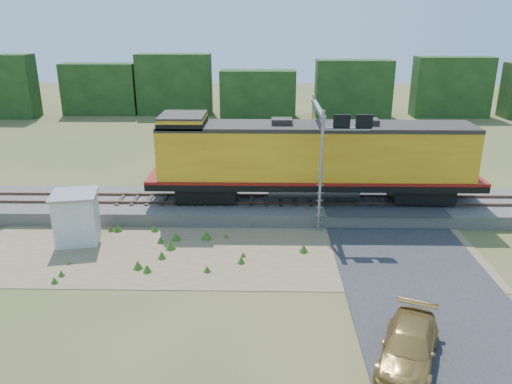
{
  "coord_description": "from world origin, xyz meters",
  "views": [
    {
      "loc": [
        -0.04,
        -22.87,
        11.5
      ],
      "look_at": [
        -0.56,
        3.0,
        2.4
      ],
      "focal_mm": 35.0,
      "sensor_mm": 36.0,
      "label": 1
    }
  ],
  "objects_px": {
    "car": "(409,347)",
    "shed": "(76,217)",
    "signal_gantry": "(324,133)",
    "locomotive": "(310,158)"
  },
  "relations": [
    {
      "from": "signal_gantry",
      "to": "car",
      "type": "height_order",
      "value": "signal_gantry"
    },
    {
      "from": "signal_gantry",
      "to": "car",
      "type": "bearing_deg",
      "value": -82.91
    },
    {
      "from": "locomotive",
      "to": "car",
      "type": "xyz_separation_m",
      "value": [
        2.4,
        -14.17,
        -2.87
      ]
    },
    {
      "from": "locomotive",
      "to": "signal_gantry",
      "type": "bearing_deg",
      "value": -42.61
    },
    {
      "from": "shed",
      "to": "signal_gantry",
      "type": "xyz_separation_m",
      "value": [
        13.46,
        3.73,
        3.79
      ]
    },
    {
      "from": "signal_gantry",
      "to": "shed",
      "type": "bearing_deg",
      "value": -164.5
    },
    {
      "from": "locomotive",
      "to": "car",
      "type": "height_order",
      "value": "locomotive"
    },
    {
      "from": "shed",
      "to": "car",
      "type": "height_order",
      "value": "shed"
    },
    {
      "from": "car",
      "to": "shed",
      "type": "bearing_deg",
      "value": 169.48
    },
    {
      "from": "signal_gantry",
      "to": "car",
      "type": "xyz_separation_m",
      "value": [
        1.68,
        -13.51,
        -4.53
      ]
    }
  ]
}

